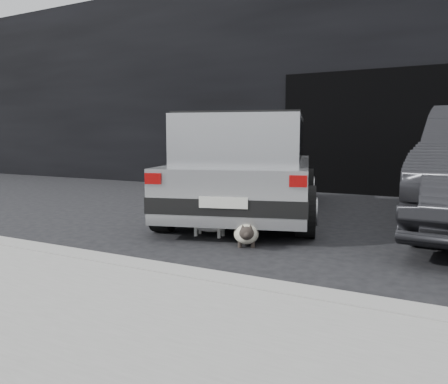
% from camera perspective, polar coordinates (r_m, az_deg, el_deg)
% --- Properties ---
extents(ground, '(80.00, 80.00, 0.00)m').
position_cam_1_polar(ground, '(6.15, 4.20, -4.22)').
color(ground, black).
rests_on(ground, ground).
extents(building_facade, '(34.00, 4.00, 5.00)m').
position_cam_1_polar(building_facade, '(11.70, 21.12, 13.00)').
color(building_facade, black).
rests_on(building_facade, ground).
extents(garage_opening, '(4.00, 0.10, 2.60)m').
position_cam_1_polar(garage_opening, '(9.63, 19.43, 7.27)').
color(garage_opening, black).
rests_on(garage_opening, ground).
extents(curb, '(18.00, 0.25, 0.12)m').
position_cam_1_polar(curb, '(3.45, 2.32, -12.33)').
color(curb, gray).
rests_on(curb, ground).
extents(sidewalk, '(18.00, 2.20, 0.11)m').
position_cam_1_polar(sidewalk, '(2.51, -10.25, -20.40)').
color(sidewalk, gray).
rests_on(sidewalk, ground).
extents(silver_hatchback, '(2.98, 4.53, 1.54)m').
position_cam_1_polar(silver_hatchback, '(6.76, 3.12, 4.00)').
color(silver_hatchback, '#A7A9AC').
rests_on(silver_hatchback, ground).
extents(cat_siamese, '(0.51, 0.77, 0.29)m').
position_cam_1_polar(cat_siamese, '(4.95, 2.93, -5.43)').
color(cat_siamese, beige).
rests_on(cat_siamese, ground).
extents(cat_white, '(0.78, 0.32, 0.37)m').
position_cam_1_polar(cat_white, '(5.37, -1.58, -3.94)').
color(cat_white, silver).
rests_on(cat_white, ground).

